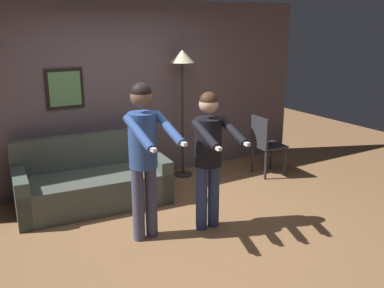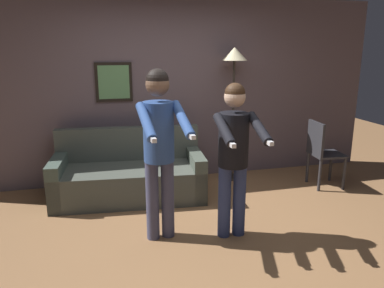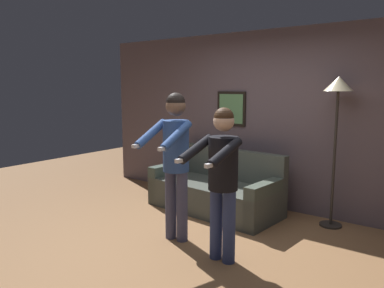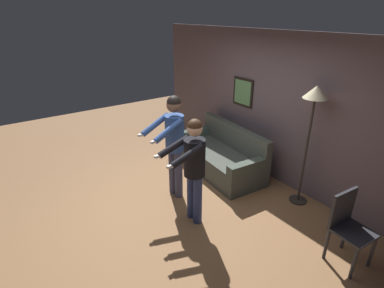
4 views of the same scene
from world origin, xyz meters
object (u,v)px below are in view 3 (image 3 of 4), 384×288
at_px(torchiere_lamp, 338,101).
at_px(person_standing_right, 222,171).
at_px(person_standing_left, 175,152).
at_px(couch, 216,191).

distance_m(torchiere_lamp, person_standing_right, 1.92).
relative_size(torchiere_lamp, person_standing_left, 1.11).
relative_size(couch, person_standing_right, 1.24).
distance_m(person_standing_left, person_standing_right, 0.74).
bearing_deg(person_standing_left, torchiere_lamp, 49.17).
bearing_deg(person_standing_left, person_standing_right, -10.97).
height_order(couch, torchiere_lamp, torchiere_lamp).
bearing_deg(torchiere_lamp, couch, -167.09).
relative_size(couch, person_standing_left, 1.14).
height_order(person_standing_left, person_standing_right, person_standing_left).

